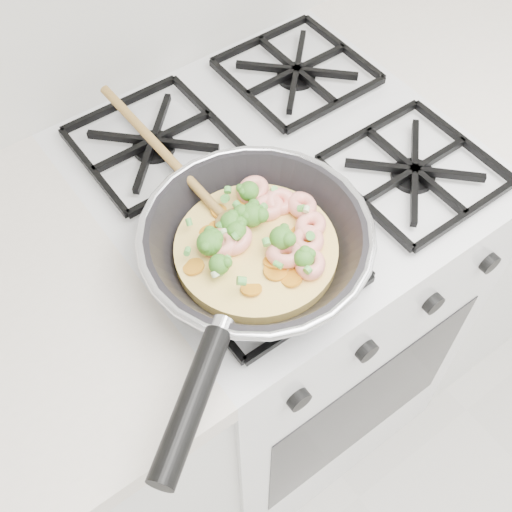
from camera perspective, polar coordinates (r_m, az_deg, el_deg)
stove at (r=1.41m, az=1.67°, el=-4.11°), size 0.60×0.60×0.92m
skillet at (r=0.88m, az=-0.12°, el=0.99°), size 0.45×0.55×0.11m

